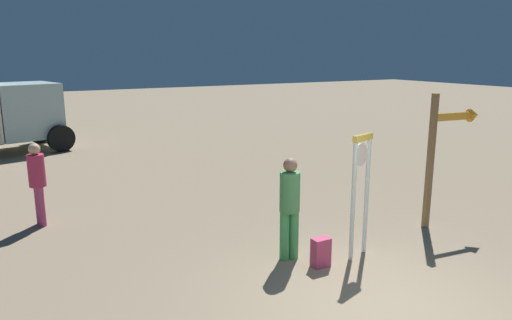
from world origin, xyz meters
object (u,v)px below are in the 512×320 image
Objects in this scene: arrow_sign at (447,141)px; backpack at (320,253)px; person_near_clock at (290,204)px; person_distant at (37,180)px; standing_clock at (360,183)px.

backpack is at bearing -173.32° from arrow_sign.
person_near_clock is 5.00m from person_distant.
standing_clock reaches higher than person_distant.
standing_clock is at bearing -171.96° from arrow_sign.
standing_clock is 6.08m from person_distant.
person_near_clock is (-1.07, 0.44, -0.31)m from standing_clock.
person_distant is (-3.37, 3.70, -0.04)m from person_near_clock.
person_near_clock is at bearing 178.38° from arrow_sign.
person_near_clock is at bearing -47.65° from person_distant.
arrow_sign reaches higher than person_distant.
person_distant reaches higher than backpack.
person_distant is at bearing 137.04° from standing_clock.
arrow_sign reaches higher than standing_clock.
backpack is (-0.78, -0.03, -1.03)m from standing_clock.
arrow_sign is 1.52× the size of person_near_clock.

